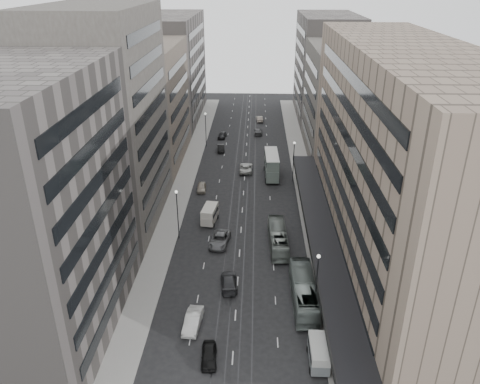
# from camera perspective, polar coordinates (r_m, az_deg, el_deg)

# --- Properties ---
(ground) EXTENTS (220.00, 220.00, 0.00)m
(ground) POSITION_cam_1_polar(r_m,az_deg,el_deg) (63.93, -0.32, -11.33)
(ground) COLOR black
(ground) RESTS_ON ground
(sidewalk_right) EXTENTS (4.00, 125.00, 0.15)m
(sidewalk_right) POSITION_cam_1_polar(r_m,az_deg,el_deg) (97.10, 7.67, 1.95)
(sidewalk_right) COLOR gray
(sidewalk_right) RESTS_ON ground
(sidewalk_left) EXTENTS (4.00, 125.00, 0.15)m
(sidewalk_left) POSITION_cam_1_polar(r_m,az_deg,el_deg) (97.63, -6.49, 2.15)
(sidewalk_left) COLOR gray
(sidewalk_left) RESTS_ON ground
(department_store) EXTENTS (19.20, 60.00, 30.00)m
(department_store) POSITION_cam_1_polar(r_m,az_deg,el_deg) (66.53, 18.77, 3.49)
(department_store) COLOR gray
(department_store) RESTS_ON ground
(building_right_mid) EXTENTS (15.00, 28.00, 24.00)m
(building_right_mid) POSITION_cam_1_polar(r_m,az_deg,el_deg) (108.30, 12.46, 10.71)
(building_right_mid) COLOR #46423C
(building_right_mid) RESTS_ON ground
(building_right_far) EXTENTS (15.00, 32.00, 28.00)m
(building_right_far) POSITION_cam_1_polar(r_m,az_deg,el_deg) (136.84, 10.44, 14.70)
(building_right_far) COLOR #69635E
(building_right_far) RESTS_ON ground
(building_left_a) EXTENTS (15.00, 28.00, 30.00)m
(building_left_a) POSITION_cam_1_polar(r_m,az_deg,el_deg) (54.47, -23.97, -2.19)
(building_left_a) COLOR #69635E
(building_left_a) RESTS_ON ground
(building_left_b) EXTENTS (15.00, 26.00, 34.00)m
(building_left_b) POSITION_cam_1_polar(r_m,az_deg,el_deg) (77.12, -16.11, 8.38)
(building_left_b) COLOR #46423C
(building_left_b) RESTS_ON ground
(building_left_c) EXTENTS (15.00, 28.00, 25.00)m
(building_left_c) POSITION_cam_1_polar(r_m,az_deg,el_deg) (103.36, -11.48, 10.40)
(building_left_c) COLOR #6D6155
(building_left_c) RESTS_ON ground
(building_left_d) EXTENTS (15.00, 38.00, 28.00)m
(building_left_d) POSITION_cam_1_polar(r_m,az_deg,el_deg) (134.61, -8.43, 14.66)
(building_left_d) COLOR #69635E
(building_left_d) RESTS_ON ground
(lamp_right_near) EXTENTS (0.44, 0.44, 8.32)m
(lamp_right_near) POSITION_cam_1_polar(r_m,az_deg,el_deg) (57.30, 9.36, -10.18)
(lamp_right_near) COLOR #262628
(lamp_right_near) RESTS_ON ground
(lamp_right_far) EXTENTS (0.44, 0.44, 8.32)m
(lamp_right_far) POSITION_cam_1_polar(r_m,az_deg,el_deg) (92.67, 6.56, 4.28)
(lamp_right_far) COLOR #262628
(lamp_right_far) RESTS_ON ground
(lamp_left_near) EXTENTS (0.44, 0.44, 8.32)m
(lamp_left_near) POSITION_cam_1_polar(r_m,az_deg,el_deg) (72.31, -7.65, -2.06)
(lamp_left_near) COLOR #262628
(lamp_left_near) RESTS_ON ground
(lamp_left_far) EXTENTS (0.44, 0.44, 8.32)m
(lamp_left_far) POSITION_cam_1_polar(r_m,az_deg,el_deg) (111.91, -4.21, 8.08)
(lamp_left_far) COLOR #262628
(lamp_left_far) RESTS_ON ground
(bus_near) EXTENTS (2.95, 11.90, 3.31)m
(bus_near) POSITION_cam_1_polar(r_m,az_deg,el_deg) (60.74, 7.77, -11.90)
(bus_near) COLOR slate
(bus_near) RESTS_ON ground
(bus_far) EXTENTS (2.94, 10.78, 2.98)m
(bus_far) POSITION_cam_1_polar(r_m,az_deg,el_deg) (71.61, 4.66, -5.60)
(bus_far) COLOR gray
(bus_far) RESTS_ON ground
(double_decker) EXTENTS (3.04, 9.21, 4.99)m
(double_decker) POSITION_cam_1_polar(r_m,az_deg,el_deg) (95.24, 3.87, 3.36)
(double_decker) COLOR slate
(double_decker) RESTS_ON ground
(vw_microbus) EXTENTS (2.16, 4.64, 2.50)m
(vw_microbus) POSITION_cam_1_polar(r_m,az_deg,el_deg) (53.27, 9.56, -18.75)
(vw_microbus) COLOR slate
(vw_microbus) RESTS_ON ground
(panel_van) EXTENTS (2.76, 4.82, 2.88)m
(panel_van) POSITION_cam_1_polar(r_m,az_deg,el_deg) (78.10, -3.72, -2.68)
(panel_van) COLOR #B7AFA5
(panel_van) RESTS_ON ground
(sedan_0) EXTENTS (1.96, 4.26, 1.41)m
(sedan_0) POSITION_cam_1_polar(r_m,az_deg,el_deg) (53.42, -3.81, -19.24)
(sedan_0) COLOR black
(sedan_0) RESTS_ON ground
(sedan_1) EXTENTS (2.15, 5.12, 1.64)m
(sedan_1) POSITION_cam_1_polar(r_m,az_deg,el_deg) (57.48, -5.76, -15.33)
(sedan_1) COLOR silver
(sedan_1) RESTS_ON ground
(sedan_2) EXTENTS (3.37, 6.05, 1.60)m
(sedan_2) POSITION_cam_1_polar(r_m,az_deg,el_deg) (72.34, -2.50, -5.82)
(sedan_2) COLOR #5B5B5E
(sedan_2) RESTS_ON ground
(sedan_3) EXTENTS (2.61, 5.45, 1.53)m
(sedan_3) POSITION_cam_1_polar(r_m,az_deg,el_deg) (63.32, -1.37, -10.89)
(sedan_3) COLOR #2B2B2D
(sedan_3) RESTS_ON ground
(sedan_4) EXTENTS (1.88, 4.22, 1.41)m
(sedan_4) POSITION_cam_1_polar(r_m,az_deg,el_deg) (89.90, -4.71, 0.57)
(sedan_4) COLOR #A59A89
(sedan_4) RESTS_ON ground
(sedan_5) EXTENTS (2.08, 4.61, 1.47)m
(sedan_5) POSITION_cam_1_polar(r_m,az_deg,el_deg) (109.95, -2.35, 5.35)
(sedan_5) COLOR black
(sedan_5) RESTS_ON ground
(sedan_6) EXTENTS (2.66, 5.65, 1.56)m
(sedan_6) POSITION_cam_1_polar(r_m,az_deg,el_deg) (98.50, 0.74, 2.97)
(sedan_6) COLOR beige
(sedan_6) RESTS_ON ground
(sedan_7) EXTENTS (2.07, 4.93, 1.42)m
(sedan_7) POSITION_cam_1_polar(r_m,az_deg,el_deg) (122.05, 2.23, 7.38)
(sedan_7) COLOR #4F4F51
(sedan_7) RESTS_ON ground
(sedan_8) EXTENTS (2.28, 4.62, 1.51)m
(sedan_8) POSITION_cam_1_polar(r_m,az_deg,el_deg) (119.21, -2.18, 6.97)
(sedan_8) COLOR black
(sedan_8) RESTS_ON ground
(sedan_9) EXTENTS (2.05, 4.68, 1.50)m
(sedan_9) POSITION_cam_1_polar(r_m,az_deg,el_deg) (133.13, 2.38, 8.92)
(sedan_9) COLOR #AA9B8C
(sedan_9) RESTS_ON ground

